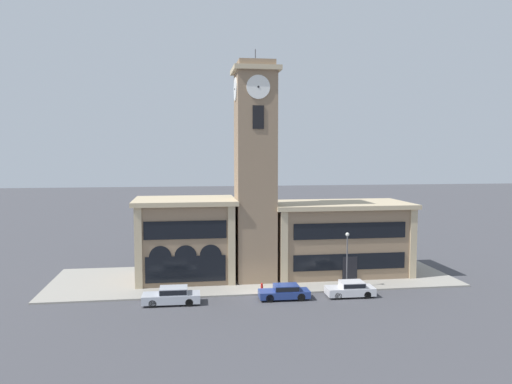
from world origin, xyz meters
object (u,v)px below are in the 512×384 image
object	(u,v)px
parked_car_near	(172,295)
parked_car_far	(351,289)
street_lamp	(347,251)
fire_hydrant	(262,288)
parked_car_mid	(285,292)

from	to	relation	value
parked_car_near	parked_car_far	size ratio (longest dim) A/B	1.14
street_lamp	fire_hydrant	size ratio (longest dim) A/B	6.07
parked_car_mid	parked_car_near	bearing A→B (deg)	1.10
parked_car_near	parked_car_far	xyz separation A→B (m)	(15.82, 0.00, -0.04)
parked_car_mid	street_lamp	size ratio (longest dim) A/B	0.85
parked_car_near	fire_hydrant	bearing A→B (deg)	-165.37
street_lamp	parked_car_near	bearing A→B (deg)	-172.04
parked_car_far	street_lamp	world-z (taller)	street_lamp
parked_car_far	fire_hydrant	bearing A→B (deg)	-12.89
parked_car_mid	parked_car_far	bearing A→B (deg)	-178.90
parked_car_near	parked_car_mid	xyz separation A→B (m)	(9.79, 0.00, -0.07)
parked_car_far	parked_car_near	bearing A→B (deg)	1.10
parked_car_near	parked_car_mid	world-z (taller)	parked_car_near
street_lamp	fire_hydrant	distance (m)	8.74
parked_car_near	fire_hydrant	xyz separation A→B (m)	(8.05, 1.94, -0.19)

